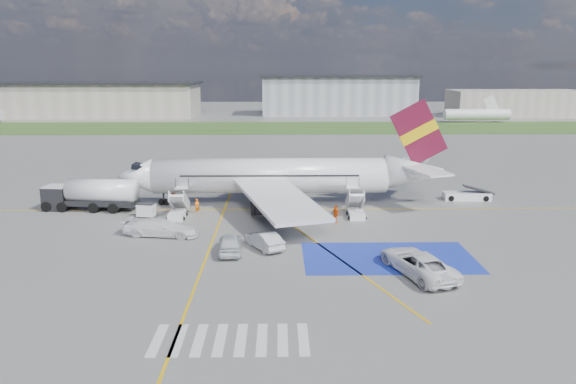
# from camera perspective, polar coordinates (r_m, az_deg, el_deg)

# --- Properties ---
(ground) EXTENTS (400.00, 400.00, 0.00)m
(ground) POSITION_cam_1_polar(r_m,az_deg,el_deg) (50.10, -2.06, -5.21)
(ground) COLOR #60605E
(ground) RESTS_ON ground
(grass_strip) EXTENTS (400.00, 30.00, 0.01)m
(grass_strip) POSITION_cam_1_polar(r_m,az_deg,el_deg) (143.49, -1.33, 6.54)
(grass_strip) COLOR #2D4C1E
(grass_strip) RESTS_ON ground
(taxiway_line_main) EXTENTS (120.00, 0.20, 0.01)m
(taxiway_line_main) POSITION_cam_1_polar(r_m,az_deg,el_deg) (61.63, -1.85, -1.78)
(taxiway_line_main) COLOR gold
(taxiway_line_main) RESTS_ON ground
(taxiway_line_cross) EXTENTS (0.20, 60.00, 0.01)m
(taxiway_line_cross) POSITION_cam_1_polar(r_m,az_deg,el_deg) (41.14, -9.41, -9.47)
(taxiway_line_cross) COLOR gold
(taxiway_line_cross) RESTS_ON ground
(taxiway_line_diag) EXTENTS (20.71, 56.45, 0.01)m
(taxiway_line_diag) POSITION_cam_1_polar(r_m,az_deg,el_deg) (61.63, -1.85, -1.78)
(taxiway_line_diag) COLOR gold
(taxiway_line_diag) RESTS_ON ground
(staging_box) EXTENTS (14.00, 8.00, 0.01)m
(staging_box) POSITION_cam_1_polar(r_m,az_deg,el_deg) (47.16, 10.16, -6.57)
(staging_box) COLOR #1B30A6
(staging_box) RESTS_ON ground
(crosswalk) EXTENTS (9.00, 4.00, 0.01)m
(crosswalk) POSITION_cam_1_polar(r_m,az_deg,el_deg) (33.54, -5.85, -14.70)
(crosswalk) COLOR silver
(crosswalk) RESTS_ON ground
(terminal_west) EXTENTS (60.00, 22.00, 10.00)m
(terminal_west) POSITION_cam_1_polar(r_m,az_deg,el_deg) (186.58, -18.62, 8.86)
(terminal_west) COLOR gray
(terminal_west) RESTS_ON ground
(terminal_centre) EXTENTS (48.00, 18.00, 12.00)m
(terminal_centre) POSITION_cam_1_polar(r_m,az_deg,el_deg) (183.88, 5.08, 9.73)
(terminal_centre) COLOR gray
(terminal_centre) RESTS_ON ground
(terminal_east) EXTENTS (40.00, 16.00, 8.00)m
(terminal_east) POSITION_cam_1_polar(r_m,az_deg,el_deg) (190.94, 22.13, 8.36)
(terminal_east) COLOR gray
(terminal_east) RESTS_ON ground
(airliner) EXTENTS (36.81, 32.95, 11.92)m
(airliner) POSITION_cam_1_polar(r_m,az_deg,el_deg) (62.82, -0.47, 1.68)
(airliner) COLOR silver
(airliner) RESTS_ON ground
(airstairs_fwd) EXTENTS (1.90, 5.20, 3.60)m
(airstairs_fwd) POSITION_cam_1_polar(r_m,az_deg,el_deg) (59.22, -11.14, -2.00)
(airstairs_fwd) COLOR silver
(airstairs_fwd) RESTS_ON ground
(airstairs_aft) EXTENTS (1.90, 5.20, 3.60)m
(airstairs_aft) POSITION_cam_1_polar(r_m,az_deg,el_deg) (58.81, 6.90, -1.95)
(airstairs_aft) COLOR silver
(airstairs_aft) RESTS_ON ground
(fuel_tanker) EXTENTS (10.37, 3.94, 3.45)m
(fuel_tanker) POSITION_cam_1_polar(r_m,az_deg,el_deg) (64.70, -19.36, -0.48)
(fuel_tanker) COLOR black
(fuel_tanker) RESTS_ON ground
(gpu_cart) EXTENTS (1.97, 1.48, 1.48)m
(gpu_cart) POSITION_cam_1_polar(r_m,az_deg,el_deg) (60.15, -14.19, -1.88)
(gpu_cart) COLOR silver
(gpu_cart) RESTS_ON ground
(belt_loader) EXTENTS (5.83, 2.32, 1.73)m
(belt_loader) POSITION_cam_1_polar(r_m,az_deg,el_deg) (69.23, 17.72, -0.40)
(belt_loader) COLOR silver
(belt_loader) RESTS_ON ground
(car_silver_a) EXTENTS (2.27, 5.04, 1.68)m
(car_silver_a) POSITION_cam_1_polar(r_m,az_deg,el_deg) (47.60, -5.87, -5.18)
(car_silver_a) COLOR silver
(car_silver_a) RESTS_ON ground
(car_silver_b) EXTENTS (3.68, 4.79, 1.52)m
(car_silver_b) POSITION_cam_1_polar(r_m,az_deg,el_deg) (48.48, -2.43, -4.90)
(car_silver_b) COLOR #A6A8AD
(car_silver_b) RESTS_ON ground
(van_white_a) EXTENTS (4.60, 6.82, 2.34)m
(van_white_a) POSITION_cam_1_polar(r_m,az_deg,el_deg) (43.68, 13.05, -6.66)
(van_white_a) COLOR white
(van_white_a) RESTS_ON ground
(van_white_b) EXTENTS (5.58, 3.01, 2.07)m
(van_white_b) POSITION_cam_1_polar(r_m,az_deg,el_deg) (53.17, -12.79, -3.30)
(van_white_b) COLOR white
(van_white_b) RESTS_ON ground
(crew_fwd) EXTENTS (0.68, 0.65, 1.56)m
(crew_fwd) POSITION_cam_1_polar(r_m,az_deg,el_deg) (60.67, -9.21, -1.41)
(crew_fwd) COLOR orange
(crew_fwd) RESTS_ON ground
(crew_nose) EXTENTS (1.03, 1.14, 1.91)m
(crew_nose) POSITION_cam_1_polar(r_m,az_deg,el_deg) (64.64, -11.62, -0.48)
(crew_nose) COLOR #E0530B
(crew_nose) RESTS_ON ground
(crew_aft) EXTENTS (1.01, 1.12, 1.83)m
(crew_aft) POSITION_cam_1_polar(r_m,az_deg,el_deg) (56.33, 4.88, -2.25)
(crew_aft) COLOR #E85C0C
(crew_aft) RESTS_ON ground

